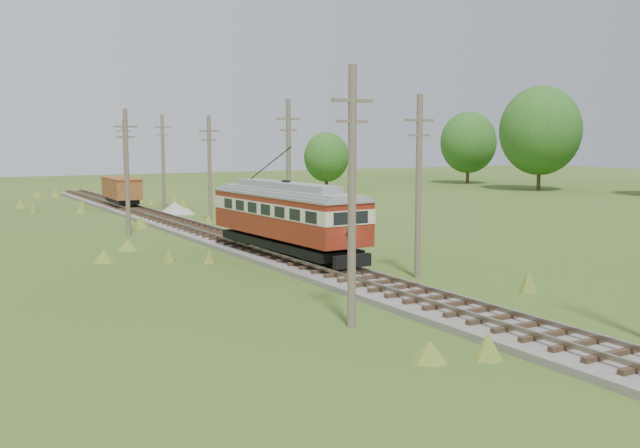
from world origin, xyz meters
TOP-DOWN VIEW (x-y plane):
  - railbed_main at (0.00, 34.00)m, footprint 3.60×96.00m
  - streetcar at (0.00, 25.12)m, footprint 3.40×12.34m
  - gondola at (0.00, 59.26)m, footprint 2.66×7.38m
  - gravel_pile at (3.05, 52.34)m, footprint 2.97×3.15m
  - utility_pole_r_2 at (3.30, 18.00)m, footprint 1.60×0.30m
  - utility_pole_r_3 at (3.20, 31.00)m, footprint 1.60×0.30m
  - utility_pole_r_4 at (3.00, 44.00)m, footprint 1.60×0.30m
  - utility_pole_r_5 at (3.40, 57.00)m, footprint 1.60×0.30m
  - utility_pole_r_6 at (3.20, 70.00)m, footprint 1.60×0.30m
  - utility_pole_l_a at (-4.20, 12.00)m, footprint 1.60×0.30m
  - utility_pole_l_b at (-4.50, 40.00)m, footprint 1.60×0.30m
  - tree_right_4 at (54.00, 58.00)m, footprint 10.50×10.50m
  - tree_right_5 at (56.00, 74.00)m, footprint 8.40×8.40m
  - tree_mid_b at (30.00, 72.00)m, footprint 5.88×5.88m

SIDE VIEW (x-z plane):
  - railbed_main at x=0.00m, z-range -0.09..0.48m
  - gravel_pile at x=3.05m, z-range -0.04..1.05m
  - gondola at x=0.00m, z-range 0.66..3.08m
  - streetcar at x=0.00m, z-range -0.19..5.41m
  - utility_pole_r_4 at x=3.00m, z-range 0.12..8.52m
  - tree_mid_b at x=30.00m, z-range 0.54..8.12m
  - utility_pole_r_2 at x=3.30m, z-range 0.12..8.72m
  - utility_pole_l_b at x=-4.50m, z-range 0.12..8.72m
  - utility_pole_r_6 at x=3.20m, z-range 0.12..8.82m
  - utility_pole_r_5 at x=3.40m, z-range 0.13..9.03m
  - utility_pole_r_3 at x=3.20m, z-range 0.13..9.13m
  - utility_pole_l_a at x=-4.20m, z-range 0.13..9.13m
  - tree_right_5 at x=56.00m, z-range 0.78..11.60m
  - tree_right_4 at x=54.00m, z-range 0.98..14.51m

